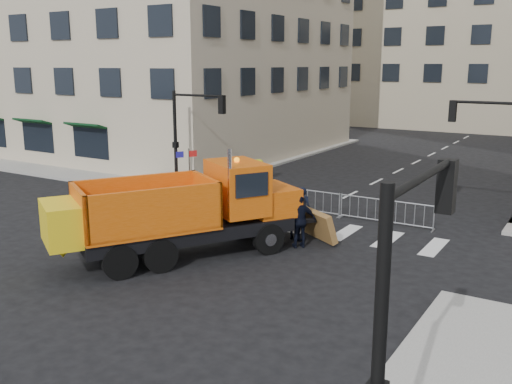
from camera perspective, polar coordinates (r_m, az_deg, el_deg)
The scene contains 10 objects.
ground at distance 20.25m, azimuth -3.86°, elevation -6.83°, with size 120.00×120.00×0.00m, color black.
sidewalk_back at distance 27.28m, azimuth 6.56°, elevation -1.54°, with size 64.00×5.00×0.15m, color gray.
building_far at distance 68.59m, azimuth 23.23°, elevation 16.16°, with size 30.00×18.00×24.00m, color tan.
traffic_light_left at distance 30.19m, azimuth -8.06°, elevation 4.88°, with size 0.18×0.18×5.40m, color black.
crowd_barriers at distance 26.70m, azimuth 4.30°, elevation -0.76°, with size 12.60×0.60×1.10m, color #9EA0A5, non-canonical shape.
plow_truck at distance 20.20m, azimuth -7.60°, elevation -1.75°, with size 7.60×10.12×3.96m.
cop_a at distance 23.56m, azimuth 4.64°, elevation -1.67°, with size 0.67×0.44×1.84m, color black.
cop_b at distance 22.42m, azimuth 4.04°, elevation -2.38°, with size 0.91×0.71×1.87m, color black.
cop_c at distance 21.35m, azimuth 4.42°, elevation -2.89°, with size 1.21×0.50×2.06m, color black.
worker at distance 28.79m, azimuth 0.25°, elevation 1.41°, with size 1.24×0.71×1.91m, color #B1BA15.
Camera 1 is at (11.15, -15.48, 6.79)m, focal length 40.00 mm.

